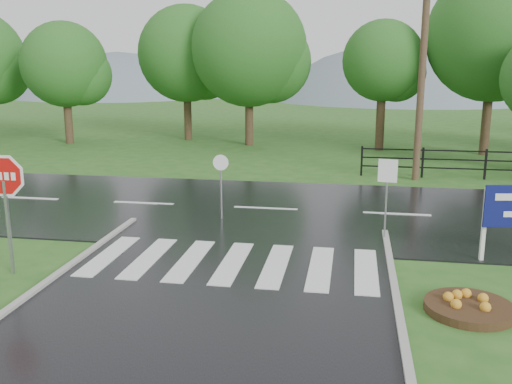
# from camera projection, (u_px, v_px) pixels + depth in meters

# --- Properties ---
(main_road) EXTENTS (90.00, 8.00, 0.04)m
(main_road) POSITION_uv_depth(u_px,v_px,m) (266.00, 210.00, 17.81)
(main_road) COLOR black
(main_road) RESTS_ON ground
(crosswalk) EXTENTS (6.50, 2.80, 0.02)m
(crosswalk) POSITION_uv_depth(u_px,v_px,m) (232.00, 263.00, 13.00)
(crosswalk) COLOR silver
(crosswalk) RESTS_ON ground
(fence_west) EXTENTS (9.58, 0.08, 1.20)m
(fence_west) POSITION_uv_depth(u_px,v_px,m) (486.00, 161.00, 22.15)
(fence_west) COLOR black
(fence_west) RESTS_ON ground
(hills) EXTENTS (102.00, 48.00, 48.00)m
(hills) POSITION_uv_depth(u_px,v_px,m) (356.00, 219.00, 73.58)
(hills) COLOR slate
(hills) RESTS_ON ground
(treeline) EXTENTS (83.20, 5.20, 10.00)m
(treeline) POSITION_uv_depth(u_px,v_px,m) (322.00, 146.00, 31.09)
(treeline) COLOR #205B1C
(treeline) RESTS_ON ground
(stop_sign) EXTENTS (1.25, 0.07, 2.80)m
(stop_sign) POSITION_uv_depth(u_px,v_px,m) (5.00, 187.00, 12.08)
(stop_sign) COLOR #939399
(stop_sign) RESTS_ON ground
(flower_bed) EXTENTS (1.63, 1.63, 0.33)m
(flower_bed) POSITION_uv_depth(u_px,v_px,m) (469.00, 306.00, 10.56)
(flower_bed) COLOR #332111
(flower_bed) RESTS_ON ground
(reg_sign_small) EXTENTS (0.48, 0.09, 2.15)m
(reg_sign_small) POSITION_uv_depth(u_px,v_px,m) (387.00, 184.00, 14.35)
(reg_sign_small) COLOR #939399
(reg_sign_small) RESTS_ON ground
(reg_sign_round) EXTENTS (0.45, 0.06, 1.94)m
(reg_sign_round) POSITION_uv_depth(u_px,v_px,m) (221.00, 178.00, 16.35)
(reg_sign_round) COLOR #939399
(reg_sign_round) RESTS_ON ground
(utility_pole_east) EXTENTS (1.41, 0.40, 8.01)m
(utility_pole_east) POSITION_uv_depth(u_px,v_px,m) (422.00, 74.00, 21.34)
(utility_pole_east) COLOR #473523
(utility_pole_east) RESTS_ON ground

